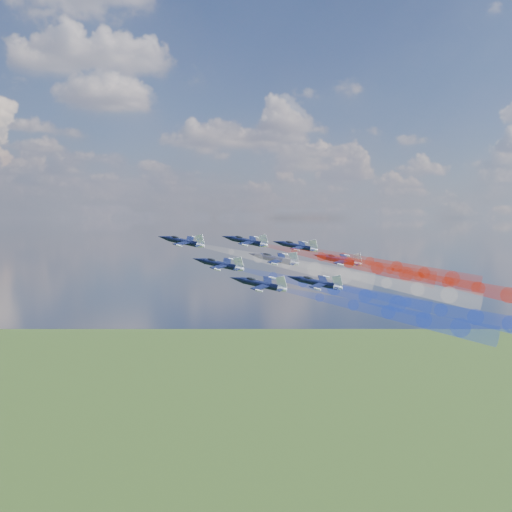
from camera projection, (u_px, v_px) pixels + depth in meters
name	position (u px, v px, depth m)	size (l,w,h in m)	color
jet_lead	(183.00, 242.00, 167.12)	(10.79, 13.49, 3.60)	black
trail_lead	(286.00, 263.00, 160.24)	(4.50, 43.91, 4.50)	silver
jet_inner_left	(220.00, 264.00, 154.53)	(10.79, 13.49, 3.60)	black
trail_inner_left	(334.00, 289.00, 147.66)	(4.50, 43.91, 4.50)	blue
jet_inner_right	(247.00, 241.00, 172.77)	(10.79, 13.49, 3.60)	black
trail_inner_right	(349.00, 262.00, 165.90)	(4.50, 43.91, 4.50)	red
jet_outer_left	(261.00, 284.00, 140.76)	(10.79, 13.49, 3.60)	black
trail_outer_left	(388.00, 312.00, 133.88)	(4.50, 43.91, 4.50)	blue
jet_center_third	(276.00, 259.00, 161.28)	(10.79, 13.49, 3.60)	black
trail_center_third	(387.00, 283.00, 154.40)	(4.50, 43.91, 4.50)	silver
jet_outer_right	(297.00, 246.00, 180.34)	(10.79, 13.49, 3.60)	black
trail_outer_right	(397.00, 267.00, 173.46)	(4.50, 43.91, 4.50)	red
jet_rear_left	(317.00, 283.00, 147.73)	(10.79, 13.49, 3.60)	black
trail_rear_left	(441.00, 310.00, 140.85)	(4.50, 43.91, 4.50)	blue
jet_rear_right	(339.00, 260.00, 168.82)	(10.79, 13.49, 3.60)	black
trail_rear_right	(448.00, 282.00, 161.95)	(4.50, 43.91, 4.50)	red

